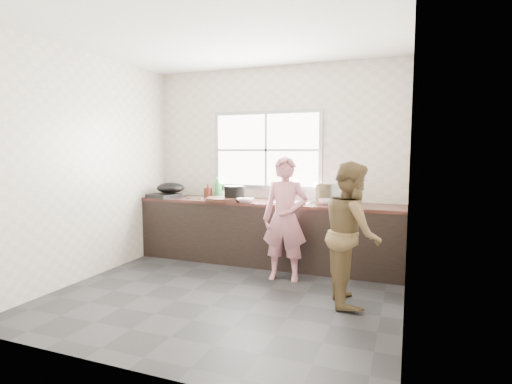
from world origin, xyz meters
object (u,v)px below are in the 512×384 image
at_px(person_side, 352,233).
at_px(bottle_brown_tall, 208,191).
at_px(bowl_held, 296,203).
at_px(plate_food, 232,197).
at_px(black_pot, 234,193).
at_px(cutting_board, 222,199).
at_px(wok, 171,188).
at_px(dish_rack, 329,194).
at_px(pot_lid_left, 178,196).
at_px(glass_jar, 222,194).
at_px(bowl_mince, 245,200).
at_px(bowl_crabs, 326,202).
at_px(pot_lid_right, 196,198).
at_px(bottle_brown_short, 219,192).
at_px(burner, 164,196).
at_px(woman, 285,223).
at_px(bottle_green, 218,187).

relative_size(person_side, bottle_brown_tall, 8.00).
distance_m(bowl_held, plate_food, 1.15).
bearing_deg(black_pot, cutting_board, -146.06).
bearing_deg(cutting_board, wok, 173.10).
xyz_separation_m(dish_rack, pot_lid_left, (-2.30, 0.09, -0.13)).
height_order(glass_jar, pot_lid_left, glass_jar).
bearing_deg(plate_food, bowl_mince, -45.94).
relative_size(black_pot, dish_rack, 0.78).
distance_m(black_pot, dish_rack, 1.29).
xyz_separation_m(bowl_crabs, pot_lid_right, (-1.89, 0.01, -0.03)).
relative_size(bowl_held, bottle_brown_short, 1.23).
height_order(bowl_held, pot_lid_right, bowl_held).
distance_m(bowl_held, bottle_brown_tall, 1.48).
bearing_deg(plate_food, burner, -160.73).
xyz_separation_m(woman, person_side, (0.84, -0.45, 0.03)).
height_order(bowl_held, wok, wok).
distance_m(burner, dish_rack, 2.39).
bearing_deg(bowl_held, bottle_brown_short, 161.49).
xyz_separation_m(glass_jar, wok, (-0.70, -0.29, 0.09)).
distance_m(bottle_brown_short, pot_lid_left, 0.64).
relative_size(bowl_mince, bottle_brown_short, 1.48).
bearing_deg(pot_lid_right, person_side, -23.26).
height_order(glass_jar, dish_rack, dish_rack).
xyz_separation_m(woman, pot_lid_left, (-1.91, 0.69, 0.18)).
relative_size(woman, burner, 3.71).
bearing_deg(woman, bowl_mince, 146.15).
bearing_deg(wok, bottle_brown_tall, 20.27).
xyz_separation_m(woman, glass_jar, (-1.22, 0.81, 0.22)).
bearing_deg(wok, bottle_brown_short, 24.57).
height_order(bottle_brown_tall, dish_rack, dish_rack).
distance_m(person_side, cutting_board, 2.06).
bearing_deg(dish_rack, bottle_green, 156.15).
xyz_separation_m(bottle_brown_tall, glass_jar, (0.18, 0.10, -0.04)).
distance_m(bottle_green, wok, 0.70).
relative_size(woman, dish_rack, 3.89).
bearing_deg(bowl_mince, person_side, -28.64).
distance_m(black_pot, pot_lid_right, 0.64).
bearing_deg(plate_food, woman, -35.96).
bearing_deg(bowl_mince, bottle_brown_tall, 155.18).
relative_size(woman, plate_food, 5.70).
bearing_deg(burner, cutting_board, -1.27).
bearing_deg(bottle_green, burner, -154.20).
xyz_separation_m(bowl_held, bottle_brown_short, (-1.31, 0.44, 0.05)).
distance_m(bowl_mince, pot_lid_right, 0.87).
distance_m(bowl_crabs, plate_food, 1.43).
height_order(bowl_crabs, glass_jar, glass_jar).
height_order(bowl_mince, glass_jar, glass_jar).
relative_size(black_pot, bottle_brown_short, 1.87).
bearing_deg(dish_rack, bottle_brown_tall, 158.76).
xyz_separation_m(bowl_held, bottle_green, (-1.30, 0.41, 0.12)).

